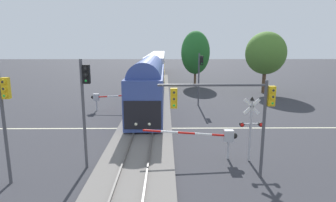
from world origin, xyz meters
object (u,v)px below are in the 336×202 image
(crossing_gate_near, at_px, (218,136))
(traffic_signal_near_right, at_px, (233,105))
(crossing_gate_far, at_px, (104,97))
(elm_centre_background, at_px, (195,53))
(maple_right_background, at_px, (266,53))
(commuter_train, at_px, (155,69))
(traffic_signal_median, at_px, (85,97))
(traffic_signal_near_left, at_px, (5,110))
(crossing_signal_mast, at_px, (251,122))
(traffic_signal_far_side, at_px, (200,71))

(crossing_gate_near, bearing_deg, traffic_signal_near_right, -85.85)
(crossing_gate_far, bearing_deg, traffic_signal_near_right, -57.14)
(crossing_gate_far, height_order, elm_centre_background, elm_centre_background)
(maple_right_background, relative_size, elm_centre_background, 0.95)
(commuter_train, xyz_separation_m, elm_centre_background, (6.69, -1.07, 2.71))
(traffic_signal_median, bearing_deg, traffic_signal_near_left, -151.45)
(traffic_signal_near_left, distance_m, elm_centre_background, 36.42)
(crossing_gate_near, distance_m, crossing_signal_mast, 2.06)
(crossing_gate_far, height_order, traffic_signal_near_left, traffic_signal_near_left)
(traffic_signal_median, distance_m, elm_centre_background, 33.67)
(traffic_signal_median, xyz_separation_m, traffic_signal_near_right, (7.67, -1.22, -0.17))
(maple_right_background, bearing_deg, traffic_signal_near_right, -112.31)
(commuter_train, xyz_separation_m, crossing_gate_far, (-4.71, -19.51, -1.31))
(crossing_signal_mast, relative_size, elm_centre_background, 0.43)
(commuter_train, distance_m, traffic_signal_near_right, 34.99)
(crossing_gate_far, bearing_deg, commuter_train, 76.44)
(crossing_signal_mast, height_order, traffic_signal_near_left, traffic_signal_near_left)
(commuter_train, height_order, crossing_gate_near, commuter_train)
(crossing_signal_mast, bearing_deg, traffic_signal_near_left, -168.13)
(commuter_train, xyz_separation_m, crossing_signal_mast, (6.66, -32.54, -0.36))
(crossing_gate_near, distance_m, elm_centre_background, 31.43)
(commuter_train, height_order, traffic_signal_far_side, traffic_signal_far_side)
(crossing_gate_far, distance_m, traffic_signal_median, 14.27)
(crossing_signal_mast, xyz_separation_m, elm_centre_background, (0.03, 31.48, 3.07))
(crossing_gate_near, distance_m, maple_right_background, 26.15)
(crossing_gate_near, bearing_deg, crossing_gate_far, 127.07)
(commuter_train, distance_m, traffic_signal_near_left, 35.70)
(crossing_gate_near, xyz_separation_m, elm_centre_background, (1.82, 31.12, 4.01))
(crossing_signal_mast, distance_m, maple_right_background, 25.65)
(traffic_signal_near_right, bearing_deg, crossing_gate_far, 122.86)
(traffic_signal_near_left, xyz_separation_m, maple_right_background, (21.59, 26.45, 1.84))
(commuter_train, bearing_deg, elm_centre_background, -9.06)
(traffic_signal_median, bearing_deg, traffic_signal_far_side, 63.56)
(traffic_signal_median, distance_m, traffic_signal_far_side, 18.40)
(traffic_signal_median, xyz_separation_m, traffic_signal_far_side, (8.19, 16.48, -0.13))
(traffic_signal_near_left, bearing_deg, crossing_gate_far, 85.51)
(commuter_train, bearing_deg, traffic_signal_median, -94.50)
(traffic_signal_near_right, bearing_deg, elm_centre_background, 87.19)
(commuter_train, height_order, maple_right_background, maple_right_background)
(crossing_gate_near, distance_m, traffic_signal_near_right, 3.45)
(traffic_signal_far_side, height_order, maple_right_background, maple_right_background)
(traffic_signal_median, bearing_deg, maple_right_background, 53.43)
(traffic_signal_near_left, distance_m, traffic_signal_median, 3.78)
(maple_right_background, bearing_deg, commuter_train, 150.83)
(commuter_train, relative_size, traffic_signal_median, 9.90)
(traffic_signal_far_side, distance_m, elm_centre_background, 15.96)
(traffic_signal_near_right, height_order, maple_right_background, maple_right_background)
(maple_right_background, bearing_deg, crossing_gate_near, -114.71)
(crossing_signal_mast, distance_m, traffic_signal_far_side, 15.74)
(crossing_signal_mast, distance_m, traffic_signal_median, 9.48)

